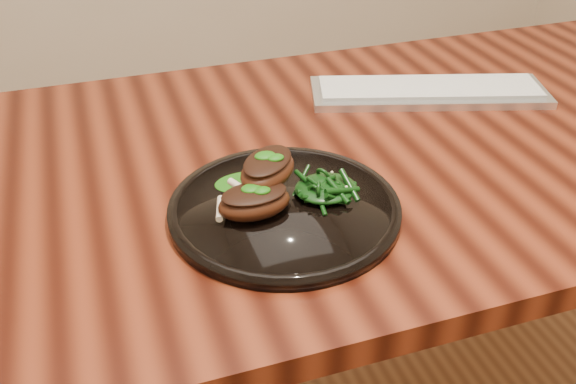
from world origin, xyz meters
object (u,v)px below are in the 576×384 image
(plate, at_px, (284,209))
(lamb_chop_front, at_px, (254,201))
(greens_heap, at_px, (326,185))
(keyboard, at_px, (429,91))
(desk, at_px, (338,189))

(plate, relative_size, lamb_chop_front, 3.00)
(plate, height_order, lamb_chop_front, lamb_chop_front)
(plate, xyz_separation_m, greens_heap, (0.06, 0.01, 0.02))
(lamb_chop_front, height_order, keyboard, lamb_chop_front)
(keyboard, bearing_deg, plate, -143.34)
(greens_heap, height_order, keyboard, greens_heap)
(desk, relative_size, greens_heap, 18.12)
(desk, relative_size, keyboard, 3.52)
(plate, bearing_deg, greens_heap, 5.19)
(plate, bearing_deg, keyboard, 36.66)
(plate, bearing_deg, lamb_chop_front, -166.35)
(greens_heap, bearing_deg, keyboard, 41.13)
(desk, relative_size, plate, 5.06)
(lamb_chop_front, bearing_deg, plate, 13.65)
(desk, xyz_separation_m, keyboard, (0.23, 0.13, 0.09))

